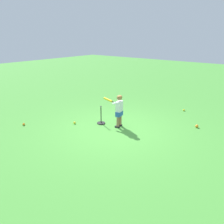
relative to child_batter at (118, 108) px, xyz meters
name	(u,v)px	position (x,y,z in m)	size (l,w,h in m)	color
ground_plane	(115,130)	(-0.30, -0.11, -0.65)	(40.00, 40.00, 0.00)	#479338
child_batter	(118,108)	(0.00, 0.00, 0.00)	(0.32, 0.78, 1.08)	#232328
play_ball_behind_batter	(75,123)	(-0.76, 1.31, -0.61)	(0.08, 0.08, 0.08)	yellow
play_ball_near_batter	(184,110)	(2.90, -1.09, -0.61)	(0.08, 0.08, 0.08)	yellow
play_ball_midfield	(197,126)	(1.54, -2.07, -0.60)	(0.10, 0.10, 0.10)	orange
play_ball_center_lawn	(24,124)	(-1.92, 2.54, -0.61)	(0.08, 0.08, 0.08)	orange
batting_tee	(101,121)	(-0.16, 0.62, -0.55)	(0.28, 0.28, 0.62)	black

